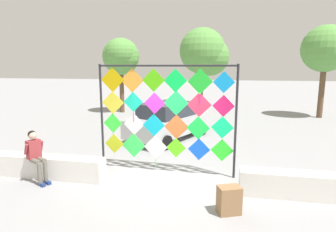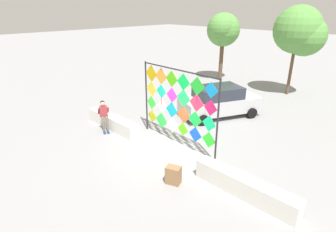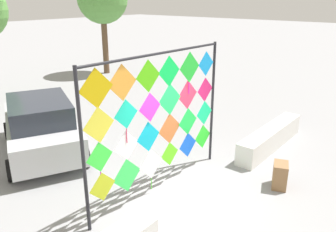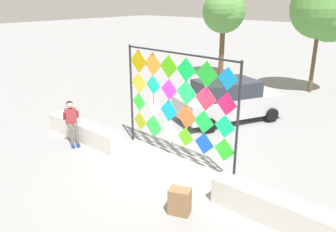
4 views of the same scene
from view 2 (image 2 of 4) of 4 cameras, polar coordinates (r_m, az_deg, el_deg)
ground at (r=11.45m, az=0.63°, el=-7.31°), size 120.00×120.00×0.00m
plaza_ledge_left at (r=13.64m, az=-11.45°, el=-1.28°), size 3.48×0.52×0.64m
plaza_ledge_right at (r=9.20m, az=15.59°, el=-13.97°), size 3.48×0.52×0.64m
kite_display_rack at (r=11.31m, az=1.95°, el=3.02°), size 4.21×0.22×3.31m
seated_vendor at (r=13.26m, az=-13.21°, el=0.47°), size 0.71×0.61×1.49m
parked_car at (r=15.03m, az=10.61°, el=3.09°), size 3.44×4.62×1.65m
cardboard_box_large at (r=9.41m, az=1.11°, el=-12.19°), size 0.58×0.49×0.63m
tree_broadleaf at (r=19.84m, az=26.03°, el=15.43°), size 3.22×3.01×5.70m
tree_far_right at (r=22.29m, az=11.41°, el=17.22°), size 2.53×2.67×5.16m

